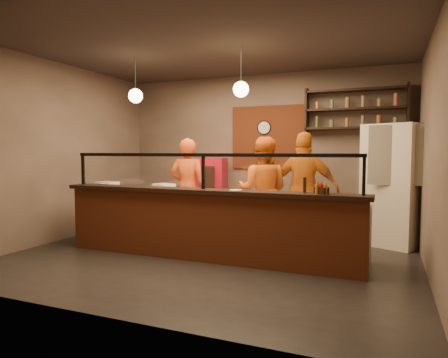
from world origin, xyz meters
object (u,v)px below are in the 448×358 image
at_px(fridge, 394,185).
at_px(condiment_caddy, 321,191).
at_px(cook_left, 188,189).
at_px(pepper_mill, 305,185).
at_px(pizza_dough, 199,195).
at_px(red_cooler, 210,192).
at_px(wall_clock, 264,128).
at_px(cook_right, 305,189).
at_px(cook_mid, 263,191).

bearing_deg(fridge, condiment_caddy, -88.09).
xyz_separation_m(cook_left, pepper_mill, (2.37, -1.18, 0.24)).
bearing_deg(pizza_dough, red_cooler, 109.03).
relative_size(wall_clock, cook_right, 0.15).
bearing_deg(pepper_mill, cook_mid, 127.05).
distance_m(wall_clock, cook_left, 2.16).
bearing_deg(condiment_caddy, fridge, 67.37).
bearing_deg(red_cooler, cook_left, -96.09).
relative_size(cook_mid, condiment_caddy, 11.74).
bearing_deg(fridge, cook_left, -141.25).
height_order(fridge, pepper_mill, fridge).
relative_size(red_cooler, condiment_caddy, 9.26).
height_order(red_cooler, pizza_dough, red_cooler).
bearing_deg(condiment_caddy, red_cooler, 137.55).
bearing_deg(pizza_dough, pepper_mill, -14.60).
distance_m(cook_right, condiment_caddy, 1.62).
height_order(cook_left, pizza_dough, cook_left).
distance_m(wall_clock, red_cooler, 1.78).
bearing_deg(red_cooler, condiment_caddy, -52.66).
relative_size(fridge, condiment_caddy, 13.04).
xyz_separation_m(pizza_dough, condiment_caddy, (2.04, -0.55, 0.20)).
bearing_deg(fridge, pepper_mill, -94.15).
xyz_separation_m(cook_mid, red_cooler, (-1.49, 1.10, -0.20)).
bearing_deg(cook_right, fridge, -156.31).
height_order(cook_left, red_cooler, cook_left).
distance_m(cook_left, condiment_caddy, 2.90).
bearing_deg(pepper_mill, condiment_caddy, -19.63).
xyz_separation_m(cook_right, pepper_mill, (0.28, -1.45, 0.19)).
distance_m(cook_left, cook_mid, 1.41).
distance_m(fridge, red_cooler, 3.62).
xyz_separation_m(cook_right, condiment_caddy, (0.51, -1.53, 0.13)).
distance_m(cook_mid, condiment_caddy, 1.83).
bearing_deg(cook_mid, cook_right, -171.43).
distance_m(wall_clock, condiment_caddy, 3.36).
bearing_deg(wall_clock, condiment_caddy, -59.99).
xyz_separation_m(cook_left, condiment_caddy, (2.61, -1.26, 0.18)).
distance_m(cook_mid, pepper_mill, 1.63).
bearing_deg(cook_left, cook_mid, 172.98).
distance_m(pizza_dough, pepper_mill, 1.88).
xyz_separation_m(cook_mid, fridge, (2.10, 0.78, 0.10)).
distance_m(red_cooler, pepper_mill, 3.45).
xyz_separation_m(cook_mid, pizza_dough, (-0.83, -0.82, -0.03)).
bearing_deg(red_cooler, fridge, -15.21).
bearing_deg(wall_clock, cook_left, -123.64).
height_order(red_cooler, condiment_caddy, red_cooler).
bearing_deg(condiment_caddy, pizza_dough, 164.81).
relative_size(fridge, red_cooler, 1.41).
height_order(cook_mid, fridge, fridge).
distance_m(wall_clock, cook_mid, 1.87).
height_order(cook_left, cook_right, cook_right).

